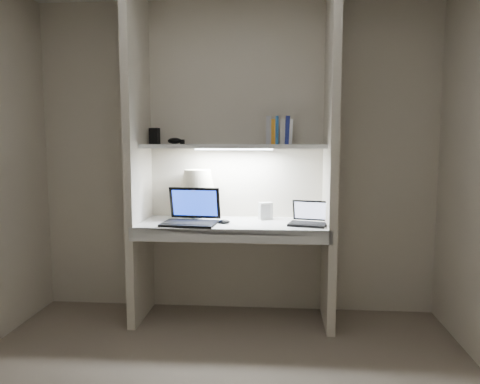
# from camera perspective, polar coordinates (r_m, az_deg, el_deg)

# --- Properties ---
(back_wall) EXTENTS (3.20, 0.01, 2.50)m
(back_wall) POSITION_cam_1_polar(r_m,az_deg,el_deg) (3.81, -0.50, 4.14)
(back_wall) COLOR beige
(back_wall) RESTS_ON floor
(alcove_panel_left) EXTENTS (0.06, 0.55, 2.50)m
(alcove_panel_left) POSITION_cam_1_polar(r_m,az_deg,el_deg) (3.68, -12.33, 3.91)
(alcove_panel_left) COLOR beige
(alcove_panel_left) RESTS_ON floor
(alcove_panel_right) EXTENTS (0.06, 0.55, 2.50)m
(alcove_panel_right) POSITION_cam_1_polar(r_m,az_deg,el_deg) (3.54, 10.98, 3.85)
(alcove_panel_right) COLOR beige
(alcove_panel_right) RESTS_ON floor
(desk) EXTENTS (1.40, 0.55, 0.04)m
(desk) POSITION_cam_1_polar(r_m,az_deg,el_deg) (3.59, -0.88, -4.04)
(desk) COLOR white
(desk) RESTS_ON alcove_panel_left
(desk_apron) EXTENTS (1.46, 0.03, 0.10)m
(desk_apron) POSITION_cam_1_polar(r_m,az_deg,el_deg) (3.34, -1.32, -5.35)
(desk_apron) COLOR silver
(desk_apron) RESTS_ON desk
(shelf) EXTENTS (1.40, 0.36, 0.03)m
(shelf) POSITION_cam_1_polar(r_m,az_deg,el_deg) (3.62, -0.75, 5.61)
(shelf) COLOR silver
(shelf) RESTS_ON back_wall
(strip_light) EXTENTS (0.60, 0.04, 0.02)m
(strip_light) POSITION_cam_1_polar(r_m,az_deg,el_deg) (3.62, -0.75, 5.26)
(strip_light) COLOR white
(strip_light) RESTS_ON shelf
(table_lamp) EXTENTS (0.27, 0.27, 0.39)m
(table_lamp) POSITION_cam_1_polar(r_m,az_deg,el_deg) (3.73, -5.20, 0.78)
(table_lamp) COLOR white
(table_lamp) RESTS_ON desk
(laptop_main) EXTENTS (0.42, 0.37, 0.27)m
(laptop_main) POSITION_cam_1_polar(r_m,az_deg,el_deg) (3.56, -5.95, -2.87)
(laptop_main) COLOR black
(laptop_main) RESTS_ON desk
(laptop_netbook) EXTENTS (0.32, 0.29, 0.17)m
(laptop_netbook) POSITION_cam_1_polar(r_m,az_deg,el_deg) (3.53, 8.37, -3.29)
(laptop_netbook) COLOR black
(laptop_netbook) RESTS_ON desk
(speaker) EXTENTS (0.12, 0.10, 0.14)m
(speaker) POSITION_cam_1_polar(r_m,az_deg,el_deg) (3.71, 3.13, -2.32)
(speaker) COLOR silver
(speaker) RESTS_ON desk
(mouse) EXTENTS (0.09, 0.06, 0.03)m
(mouse) POSITION_cam_1_polar(r_m,az_deg,el_deg) (3.53, -1.90, -3.64)
(mouse) COLOR black
(mouse) RESTS_ON desk
(cable_coil) EXTENTS (0.13, 0.13, 0.01)m
(cable_coil) POSITION_cam_1_polar(r_m,az_deg,el_deg) (3.59, -2.04, -3.61)
(cable_coil) COLOR black
(cable_coil) RESTS_ON desk
(sticky_note) EXTENTS (0.09, 0.09, 0.00)m
(sticky_note) POSITION_cam_1_polar(r_m,az_deg,el_deg) (3.71, -6.48, -3.41)
(sticky_note) COLOR #F9FA34
(sticky_note) RESTS_ON desk
(book_row) EXTENTS (0.20, 0.14, 0.22)m
(book_row) POSITION_cam_1_polar(r_m,az_deg,el_deg) (3.65, 4.79, 7.42)
(book_row) COLOR white
(book_row) RESTS_ON shelf
(shelf_box) EXTENTS (0.08, 0.07, 0.13)m
(shelf_box) POSITION_cam_1_polar(r_m,az_deg,el_deg) (3.80, -10.38, 6.73)
(shelf_box) COLOR black
(shelf_box) RESTS_ON shelf
(shelf_gadget) EXTENTS (0.12, 0.10, 0.05)m
(shelf_gadget) POSITION_cam_1_polar(r_m,az_deg,el_deg) (3.74, -7.97, 6.19)
(shelf_gadget) COLOR black
(shelf_gadget) RESTS_ON shelf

